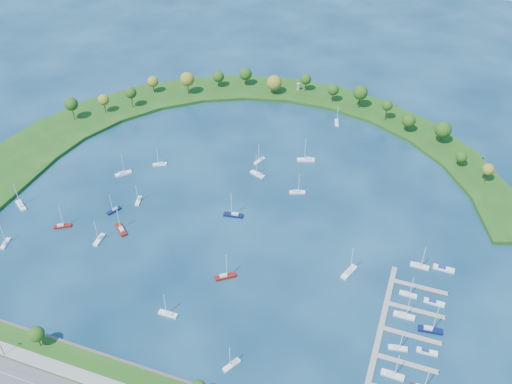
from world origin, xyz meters
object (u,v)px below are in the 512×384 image
(moored_boat_16, at_px, (232,364))
(docked_boat_9, at_px, (434,302))
(moored_boat_10, at_px, (114,210))
(docked_boat_8, at_px, (408,294))
(docked_boat_6, at_px, (404,315))
(docked_boat_10, at_px, (420,265))
(docked_boat_2, at_px, (392,374))
(harbor_tower, at_px, (298,87))
(moored_boat_9, at_px, (297,192))
(dock_system, at_px, (397,346))
(moored_boat_2, at_px, (62,226))
(moored_boat_13, at_px, (306,159))
(docked_boat_5, at_px, (427,351))
(docked_boat_11, at_px, (444,268))
(moored_boat_17, at_px, (138,200))
(moored_boat_7, at_px, (168,313))
(moored_boat_8, at_px, (21,205))
(moored_boat_18, at_px, (337,122))
(moored_boat_15, at_px, (123,173))
(moored_boat_6, at_px, (233,215))
(moored_boat_0, at_px, (121,229))
(moored_boat_5, at_px, (260,160))
(moored_boat_11, at_px, (160,164))
(moored_boat_12, at_px, (349,272))
(docked_boat_7, at_px, (430,329))
(docked_boat_4, at_px, (398,347))
(moored_boat_14, at_px, (225,276))
(moored_boat_1, at_px, (5,243))
(moored_boat_4, at_px, (257,174))
(moored_boat_3, at_px, (99,239))

(moored_boat_16, distance_m, docked_boat_9, 86.14)
(moored_boat_10, relative_size, docked_boat_8, 1.02)
(docked_boat_6, xyz_separation_m, docked_boat_10, (2.41, 29.97, -0.02))
(docked_boat_2, bearing_deg, harbor_tower, 117.88)
(moored_boat_9, height_order, moored_boat_16, moored_boat_9)
(dock_system, relative_size, moored_boat_2, 6.94)
(moored_boat_13, height_order, docked_boat_2, moored_boat_13)
(docked_boat_5, bearing_deg, docked_boat_11, 86.09)
(moored_boat_17, bearing_deg, docked_boat_6, 61.62)
(moored_boat_7, xyz_separation_m, moored_boat_8, (-98.90, 36.29, 0.06))
(moored_boat_18, relative_size, docked_boat_8, 1.06)
(moored_boat_7, relative_size, moored_boat_13, 0.82)
(moored_boat_2, distance_m, moored_boat_15, 46.73)
(moored_boat_6, xyz_separation_m, moored_boat_15, (-67.40, 11.70, -0.04))
(moored_boat_13, bearing_deg, moored_boat_9, 77.86)
(moored_boat_15, xyz_separation_m, docked_boat_11, (165.82, -14.00, -0.26))
(moored_boat_0, distance_m, moored_boat_9, 88.52)
(moored_boat_15, bearing_deg, docked_boat_10, -54.87)
(moored_boat_5, bearing_deg, moored_boat_7, 20.25)
(moored_boat_8, distance_m, moored_boat_13, 148.34)
(moored_boat_11, bearing_deg, docked_boat_2, 117.99)
(moored_boat_5, relative_size, moored_boat_12, 0.82)
(docked_boat_7, distance_m, docked_boat_11, 35.55)
(docked_boat_2, bearing_deg, docked_boat_4, 92.26)
(moored_boat_5, xyz_separation_m, moored_boat_14, (15.12, -86.26, 0.06))
(moored_boat_8, relative_size, docked_boat_11, 1.51)
(moored_boat_10, relative_size, moored_boat_17, 1.01)
(moored_boat_10, xyz_separation_m, docked_boat_5, (152.52, -31.88, -0.30))
(moored_boat_1, xyz_separation_m, docked_boat_10, (178.52, 49.31, 0.03))
(moored_boat_15, height_order, moored_boat_16, moored_boat_15)
(moored_boat_13, bearing_deg, moored_boat_16, 75.34)
(dock_system, bearing_deg, moored_boat_0, 170.56)
(moored_boat_4, bearing_deg, docked_boat_8, 167.74)
(moored_boat_3, xyz_separation_m, moored_boat_11, (-1.81, 62.89, -0.02))
(moored_boat_12, distance_m, moored_boat_15, 131.38)
(moored_boat_12, bearing_deg, moored_boat_18, 35.55)
(moored_boat_14, height_order, docked_boat_5, moored_boat_14)
(docked_boat_2, relative_size, docked_boat_8, 1.16)
(moored_boat_10, xyz_separation_m, docked_boat_7, (152.53, -21.36, 0.08))
(moored_boat_3, height_order, moored_boat_5, moored_boat_3)
(docked_boat_8, xyz_separation_m, docked_boat_9, (10.44, -0.78, -0.25))
(docked_boat_4, height_order, docked_boat_9, docked_boat_4)
(moored_boat_9, xyz_separation_m, moored_boat_17, (-72.22, -33.33, -0.03))
(moored_boat_5, bearing_deg, docked_boat_6, 67.12)
(moored_boat_3, distance_m, docked_boat_5, 148.37)
(moored_boat_15, bearing_deg, moored_boat_8, -178.72)
(docked_boat_11, bearing_deg, moored_boat_2, -168.09)
(dock_system, height_order, moored_boat_11, moored_boat_11)
(moored_boat_3, xyz_separation_m, moored_boat_15, (-16.02, 48.50, 0.03))
(moored_boat_3, bearing_deg, docked_boat_6, 86.46)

